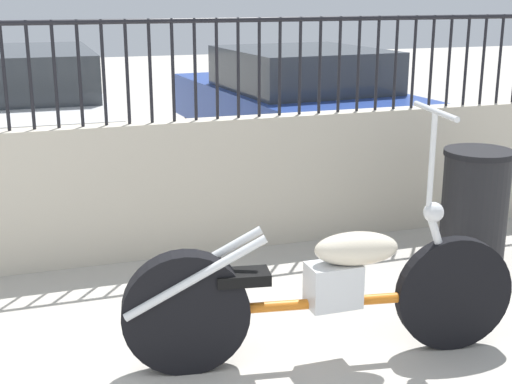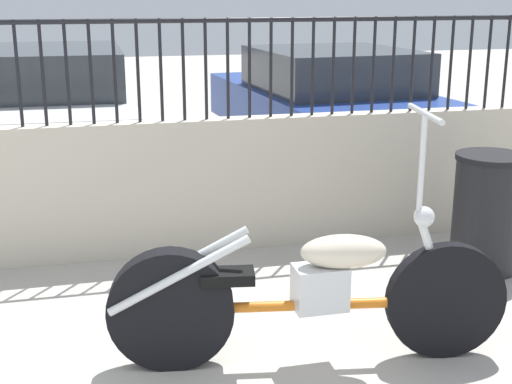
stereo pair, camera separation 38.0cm
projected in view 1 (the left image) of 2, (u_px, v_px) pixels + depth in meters
low_wall at (29, 201)px, 5.03m from camera, size 10.48×0.18×1.02m
fence_railing at (16, 59)px, 4.76m from camera, size 10.48×0.04×0.73m
motorcycle_orange at (304, 292)px, 3.79m from camera, size 2.13×0.60×1.37m
trash_bin at (475, 206)px, 5.19m from camera, size 0.50×0.50×0.85m
car_white at (15, 113)px, 7.57m from camera, size 1.81×4.22×1.36m
car_blue at (297, 100)px, 8.74m from camera, size 2.20×4.12×1.28m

